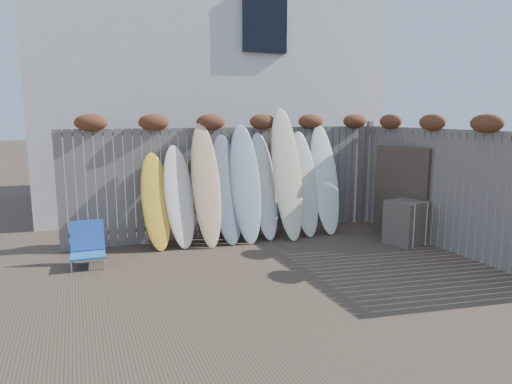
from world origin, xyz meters
name	(u,v)px	position (x,y,z in m)	size (l,w,h in m)	color
ground	(288,275)	(0.00, 0.00, 0.00)	(80.00, 80.00, 0.00)	#493A2D
back_fence	(235,172)	(0.06, 2.39, 1.18)	(6.05, 0.28, 2.24)	slate
right_fence	(445,181)	(2.99, 0.25, 1.14)	(0.28, 4.40, 2.24)	slate
house	(199,77)	(0.50, 6.50, 3.20)	(8.50, 5.50, 6.33)	silver
beach_chair	(88,245)	(-2.58, 1.53, 0.30)	(0.52, 0.55, 0.66)	#2265AA
wooden_crate	(407,222)	(2.64, 0.71, 0.38)	(0.65, 0.54, 0.76)	#65594C
lattice_panel	(400,192)	(2.81, 1.12, 0.83)	(0.05, 1.11, 1.66)	brown
surfboard_0	(156,201)	(-1.46, 2.04, 0.80)	(0.48, 0.07, 1.67)	yellow
surfboard_1	(179,196)	(-1.07, 2.03, 0.86)	(0.50, 0.07, 1.79)	white
surfboard_2	(206,185)	(-0.61, 1.97, 1.05)	(0.49, 0.07, 2.18)	#E8A483
surfboard_3	(227,189)	(-0.25, 1.97, 0.95)	(0.55, 0.07, 1.97)	slate
surfboard_4	(246,183)	(0.10, 1.95, 1.04)	(0.54, 0.07, 2.16)	#99AEBA
surfboard_5	(264,186)	(0.47, 2.01, 0.96)	(0.48, 0.07, 1.99)	silver
surfboard_6	(287,173)	(0.88, 1.90, 1.18)	(0.54, 0.07, 2.46)	beige
surfboard_7	(304,183)	(1.27, 1.96, 0.97)	(0.52, 0.07, 2.01)	silver
surfboard_8	(325,179)	(1.72, 1.98, 1.02)	(0.53, 0.07, 2.13)	white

